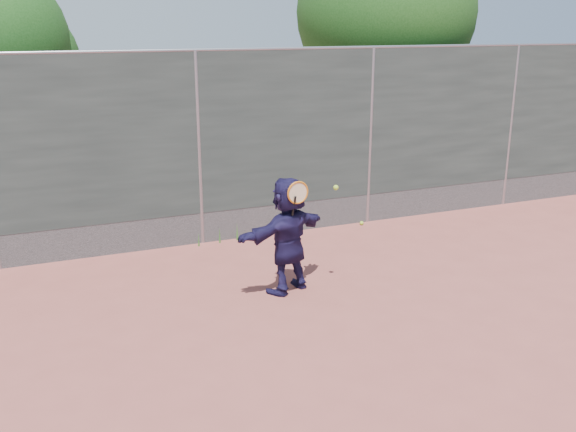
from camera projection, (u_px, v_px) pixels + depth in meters
name	position (u px, v px, depth m)	size (l,w,h in m)	color
ground	(284.00, 338.00, 7.20)	(80.00, 80.00, 0.00)	#9E4C42
player	(288.00, 235.00, 8.26)	(1.42, 0.45, 1.54)	#1C163E
ball_ground	(362.00, 223.00, 11.18)	(0.07, 0.07, 0.07)	#A8D42F
fence	(199.00, 145.00, 9.84)	(20.00, 0.06, 3.03)	#38423D
swing_action	(302.00, 193.00, 7.95)	(0.72, 0.13, 0.51)	#CB6913
tree_right	(392.00, 17.00, 12.97)	(3.78, 3.60, 5.39)	#382314
weed_clump	(222.00, 235.00, 10.26)	(0.68, 0.07, 0.30)	#387226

